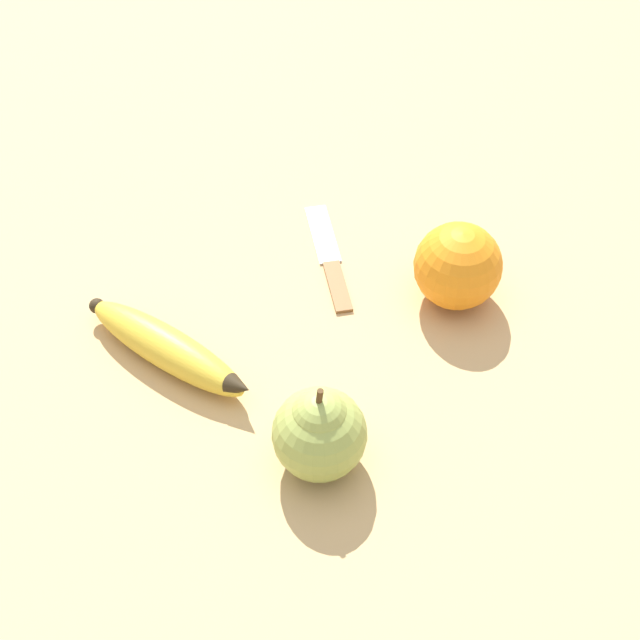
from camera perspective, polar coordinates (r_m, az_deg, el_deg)
The scene contains 5 objects.
ground_plane at distance 0.84m, azimuth -6.39°, elevation 0.62°, with size 3.00×3.00×0.00m, color tan.
banana at distance 0.79m, azimuth -9.70°, elevation -1.79°, with size 0.17×0.13×0.04m.
orange at distance 0.83m, azimuth 8.81°, elevation 3.43°, with size 0.08×0.08×0.08m.
pear at distance 0.70m, azimuth -0.03°, elevation -7.13°, with size 0.08×0.08×0.09m.
paring_knife at distance 0.88m, azimuth 0.65°, elevation 3.91°, with size 0.15×0.05×0.01m.
Camera 1 is at (-0.55, 0.12, 0.62)m, focal length 50.00 mm.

